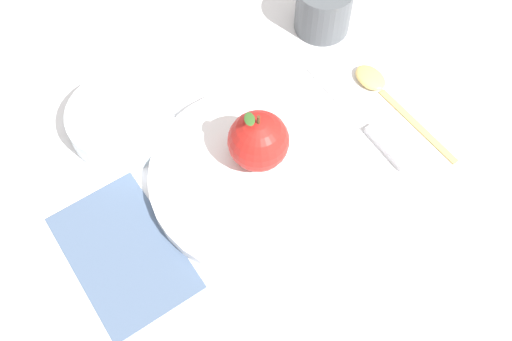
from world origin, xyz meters
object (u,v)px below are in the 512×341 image
(apple, at_px, (258,141))
(cup, at_px, (324,6))
(side_bowl, at_px, (121,118))
(linen_napkin, at_px, (123,252))
(knife, at_px, (365,124))
(dinner_plate, at_px, (256,175))
(spoon, at_px, (381,89))

(apple, relative_size, cup, 1.09)
(side_bowl, distance_m, linen_napkin, 0.17)
(apple, xyz_separation_m, linen_napkin, (0.17, 0.10, -0.05))
(linen_napkin, bearing_deg, side_bowl, -89.68)
(knife, bearing_deg, apple, 17.72)
(dinner_plate, xyz_separation_m, spoon, (-0.18, -0.12, -0.01))
(dinner_plate, xyz_separation_m, apple, (-0.00, -0.02, 0.04))
(cup, relative_size, spoon, 0.46)
(apple, distance_m, cup, 0.25)
(cup, bearing_deg, knife, 98.92)
(dinner_plate, xyz_separation_m, linen_napkin, (0.16, 0.08, -0.01))
(apple, distance_m, side_bowl, 0.18)
(side_bowl, bearing_deg, linen_napkin, 90.32)
(apple, height_order, side_bowl, apple)
(side_bowl, relative_size, spoon, 0.78)
(dinner_plate, height_order, apple, apple)
(side_bowl, xyz_separation_m, knife, (-0.31, 0.03, -0.02))
(linen_napkin, bearing_deg, apple, -148.75)
(knife, relative_size, linen_napkin, 1.03)
(dinner_plate, relative_size, knife, 1.41)
(side_bowl, height_order, cup, cup)
(side_bowl, xyz_separation_m, cup, (-0.28, -0.15, 0.02))
(side_bowl, relative_size, knife, 0.73)
(cup, distance_m, knife, 0.18)
(dinner_plate, xyz_separation_m, knife, (-0.15, -0.07, -0.01))
(side_bowl, bearing_deg, dinner_plate, 150.40)
(dinner_plate, height_order, linen_napkin, dinner_plate)
(spoon, xyz_separation_m, linen_napkin, (0.34, 0.20, -0.00))
(cup, bearing_deg, dinner_plate, 63.70)
(knife, bearing_deg, linen_napkin, 25.34)
(knife, bearing_deg, spoon, -122.10)
(dinner_plate, height_order, spoon, dinner_plate)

